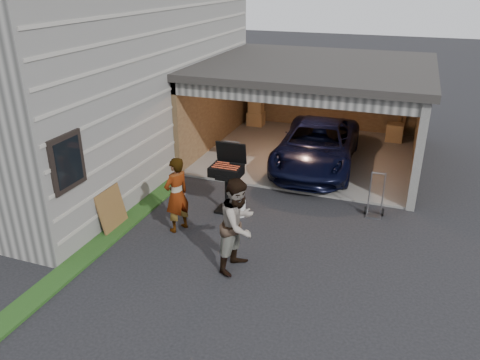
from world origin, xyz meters
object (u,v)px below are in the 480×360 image
object	(u,v)px
man	(239,225)
plywood_panel	(112,210)
woman	(177,195)
hand_truck	(374,208)
bbq_grill	(227,173)
minivan	(317,147)
propane_tank	(240,208)

from	to	relation	value
man	plywood_panel	xyz separation A→B (m)	(-3.20, 0.46, -0.47)
woman	hand_truck	bearing A→B (deg)	141.81
bbq_grill	plywood_panel	xyz separation A→B (m)	(-2.10, -1.72, -0.52)
man	minivan	bearing A→B (deg)	7.81
bbq_grill	minivan	bearing A→B (deg)	66.82
minivan	man	size ratio (longest dim) A/B	2.47
minivan	hand_truck	distance (m)	3.17
bbq_grill	plywood_panel	world-z (taller)	bbq_grill
woman	propane_tank	xyz separation A→B (m)	(1.07, 1.10, -0.66)
bbq_grill	hand_truck	bearing A→B (deg)	15.56
minivan	propane_tank	distance (m)	3.77
woman	propane_tank	size ratio (longest dim) A/B	4.26
man	bbq_grill	size ratio (longest dim) A/B	1.14
hand_truck	bbq_grill	bearing A→B (deg)	-167.38
woman	plywood_panel	distance (m)	1.54
propane_tank	bbq_grill	bearing A→B (deg)	157.43
minivan	woman	distance (m)	5.16
bbq_grill	plywood_panel	distance (m)	2.76
man	plywood_panel	world-z (taller)	man
woman	plywood_panel	size ratio (longest dim) A/B	1.81
man	plywood_panel	distance (m)	3.27
minivan	man	xyz separation A→B (m)	(-0.37, -5.60, 0.30)
bbq_grill	propane_tank	bearing A→B (deg)	-22.57
propane_tank	plywood_panel	world-z (taller)	plywood_panel
woman	bbq_grill	bearing A→B (deg)	174.90
minivan	woman	bearing A→B (deg)	-117.58
minivan	bbq_grill	bearing A→B (deg)	-116.11
man	hand_truck	distance (m)	3.94
man	plywood_panel	size ratio (longest dim) A/B	1.97
bbq_grill	man	bearing A→B (deg)	-63.22
minivan	woman	size ratio (longest dim) A/B	2.69
man	hand_truck	xyz separation A→B (m)	(2.29, 3.12, -0.73)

